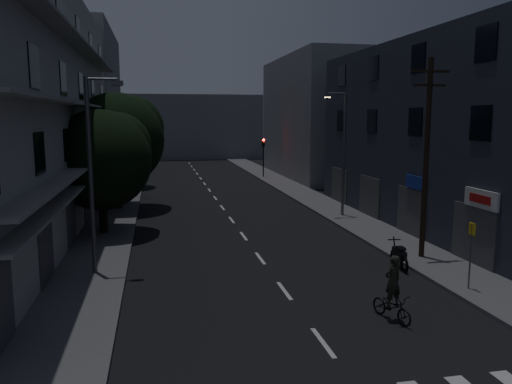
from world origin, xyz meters
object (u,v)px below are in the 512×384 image
object	(u,v)px
bus_stop_sign	(471,244)
motorcycle	(399,257)
cyclist	(392,298)
utility_pole	(426,155)

from	to	relation	value
bus_stop_sign	motorcycle	xyz separation A→B (m)	(-1.10, 3.39, -1.38)
cyclist	motorcycle	bearing A→B (deg)	43.15
utility_pole	bus_stop_sign	size ratio (longest dim) A/B	3.56
utility_pole	motorcycle	world-z (taller)	utility_pole
bus_stop_sign	motorcycle	size ratio (longest dim) A/B	1.26
bus_stop_sign	utility_pole	bearing A→B (deg)	82.93
bus_stop_sign	cyclist	xyz separation A→B (m)	(-4.04, -1.83, -1.16)
bus_stop_sign	motorcycle	distance (m)	3.82
motorcycle	utility_pole	bearing A→B (deg)	38.21
utility_pole	motorcycle	distance (m)	4.76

